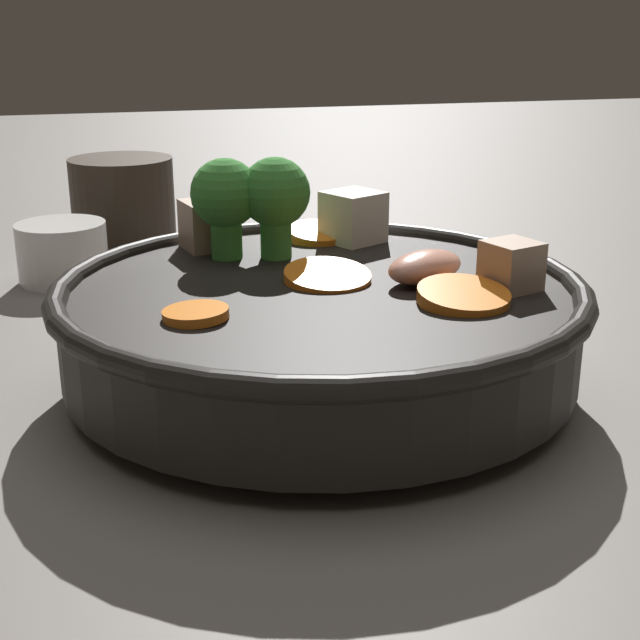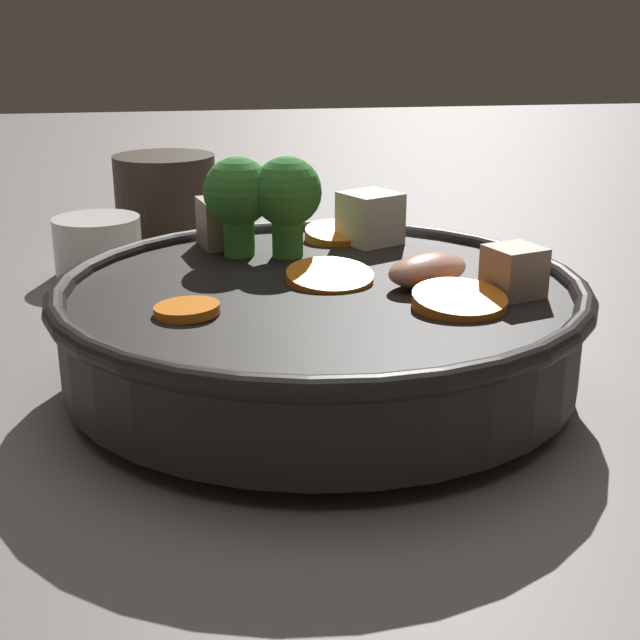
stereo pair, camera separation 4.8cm
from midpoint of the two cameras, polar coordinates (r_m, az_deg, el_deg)
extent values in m
plane|color=slate|center=(0.49, 2.79, -4.16)|extent=(3.00, 3.00, 0.00)
cylinder|color=black|center=(0.49, 2.80, -3.62)|extent=(0.15, 0.15, 0.01)
cylinder|color=black|center=(0.48, 2.85, -0.56)|extent=(0.27, 0.27, 0.05)
torus|color=black|center=(0.47, 2.90, 2.04)|extent=(0.29, 0.29, 0.01)
cylinder|color=brown|center=(0.48, 2.87, 0.60)|extent=(0.26, 0.26, 0.03)
cylinder|color=orange|center=(0.45, 11.94, 1.12)|extent=(0.05, 0.05, 0.01)
cylinder|color=orange|center=(0.48, 3.47, 2.72)|extent=(0.05, 0.05, 0.01)
cylinder|color=orange|center=(0.43, -5.39, 0.61)|extent=(0.04, 0.04, 0.01)
cylinder|color=orange|center=(0.57, 3.36, 5.44)|extent=(0.04, 0.04, 0.01)
cylinder|color=green|center=(0.53, 0.49, 5.36)|extent=(0.02, 0.02, 0.02)
sphere|color=#388433|center=(0.53, 0.49, 8.20)|extent=(0.04, 0.04, 0.04)
cylinder|color=green|center=(0.53, -2.66, 5.39)|extent=(0.02, 0.02, 0.02)
sphere|color=#388433|center=(0.53, -2.71, 8.19)|extent=(0.04, 0.04, 0.04)
cube|color=tan|center=(0.47, 15.17, 3.00)|extent=(0.03, 0.03, 0.03)
cube|color=tan|center=(0.56, -3.68, 6.23)|extent=(0.03, 0.03, 0.03)
cube|color=silver|center=(0.57, 5.66, 6.49)|extent=(0.04, 0.04, 0.03)
ellipsoid|color=#EA9E84|center=(0.48, 9.75, 3.14)|extent=(0.05, 0.06, 0.02)
cylinder|color=white|center=(0.71, -12.17, 4.63)|extent=(0.07, 0.07, 0.05)
cylinder|color=brown|center=(0.71, -12.24, 5.69)|extent=(0.06, 0.06, 0.00)
cylinder|color=#33281E|center=(0.81, -8.18, 7.75)|extent=(0.09, 0.09, 0.08)
torus|color=#33281E|center=(0.86, -8.29, 8.57)|extent=(0.04, 0.01, 0.04)
camera|label=1|loc=(0.02, -87.14, 0.98)|focal=50.00mm
camera|label=2|loc=(0.02, 92.86, -0.98)|focal=50.00mm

